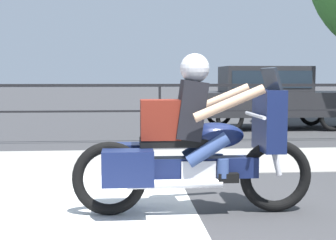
{
  "coord_description": "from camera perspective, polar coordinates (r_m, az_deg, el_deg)",
  "views": [
    {
      "loc": [
        -0.69,
        -4.84,
        1.37
      ],
      "look_at": [
        -0.15,
        1.63,
        0.81
      ],
      "focal_mm": 55.0,
      "sensor_mm": 36.0,
      "label": 1
    }
  ],
  "objects": [
    {
      "name": "sidewalk_band",
      "position": [
        8.38,
        0.04,
        -4.48
      ],
      "size": [
        44.0,
        2.4,
        0.01
      ],
      "primitive_type": "cube",
      "color": "#99968E",
      "rests_on": "ground"
    },
    {
      "name": "crosswalk_band",
      "position": [
        4.88,
        -12.74,
        -11.47
      ],
      "size": [
        2.76,
        6.0,
        0.01
      ],
      "primitive_type": "cube",
      "color": "silver",
      "rests_on": "ground"
    },
    {
      "name": "fence_railing",
      "position": [
        10.35,
        -0.92,
        2.6
      ],
      "size": [
        36.0,
        0.05,
        1.21
      ],
      "color": "black",
      "rests_on": "ground"
    },
    {
      "name": "parked_car",
      "position": [
        13.58,
        11.21,
        2.91
      ],
      "size": [
        4.18,
        1.62,
        1.62
      ],
      "rotation": [
        0.0,
        0.0,
        0.02
      ],
      "color": "#232326",
      "rests_on": "ground"
    },
    {
      "name": "ground_plane",
      "position": [
        5.07,
        3.29,
        -10.77
      ],
      "size": [
        120.0,
        120.0,
        0.0
      ],
      "primitive_type": "plane",
      "color": "#38383A"
    },
    {
      "name": "motorcycle",
      "position": [
        5.09,
        2.82,
        -2.65
      ],
      "size": [
        2.4,
        0.76,
        1.59
      ],
      "rotation": [
        0.0,
        0.0,
        0.04
      ],
      "color": "black",
      "rests_on": "ground"
    }
  ]
}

